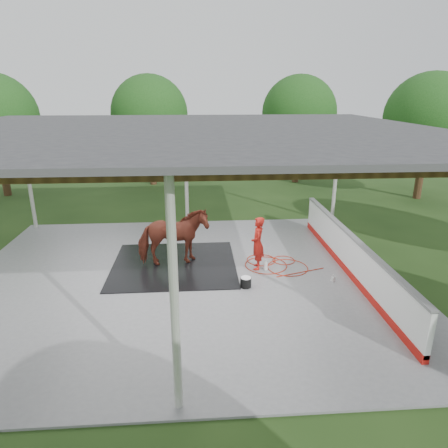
{
  "coord_description": "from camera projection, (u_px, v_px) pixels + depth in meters",
  "views": [
    {
      "loc": [
        0.36,
        -9.99,
        4.96
      ],
      "look_at": [
        1.13,
        0.71,
        1.36
      ],
      "focal_mm": 32.0,
      "sensor_mm": 36.0,
      "label": 1
    }
  ],
  "objects": [
    {
      "name": "concrete_slab",
      "position": [
        185.0,
        279.0,
        10.99
      ],
      "size": [
        12.0,
        10.0,
        0.05
      ],
      "primitive_type": "cube",
      "color": "slate",
      "rests_on": "ground"
    },
    {
      "name": "pavilion_structure",
      "position": [
        180.0,
        133.0,
        9.74
      ],
      "size": [
        12.6,
        10.6,
        4.05
      ],
      "color": "beige",
      "rests_on": "ground"
    },
    {
      "name": "ground",
      "position": [
        185.0,
        280.0,
        11.0
      ],
      "size": [
        100.0,
        100.0,
        0.0
      ],
      "primitive_type": "plane",
      "color": "#1E3814"
    },
    {
      "name": "horse",
      "position": [
        173.0,
        237.0,
        11.54
      ],
      "size": [
        2.12,
        1.23,
        1.69
      ],
      "primitive_type": "imported",
      "rotation": [
        0.0,
        0.0,
        1.74
      ],
      "color": "maroon",
      "rests_on": "rubber_mat"
    },
    {
      "name": "soap_bottle_a",
      "position": [
        266.0,
        265.0,
        11.42
      ],
      "size": [
        0.17,
        0.17,
        0.32
      ],
      "primitive_type": "imported",
      "rotation": [
        0.0,
        0.0,
        0.57
      ],
      "color": "silver",
      "rests_on": "concrete_slab"
    },
    {
      "name": "tree_belt",
      "position": [
        193.0,
        136.0,
        10.67
      ],
      "size": [
        28.0,
        28.0,
        5.8
      ],
      "color": "#382314",
      "rests_on": "ground"
    },
    {
      "name": "rubber_mat",
      "position": [
        174.0,
        264.0,
        11.81
      ],
      "size": [
        3.59,
        3.37,
        0.03
      ],
      "primitive_type": "cube",
      "color": "black",
      "rests_on": "concrete_slab"
    },
    {
      "name": "soap_bottle_b",
      "position": [
        333.0,
        278.0,
        10.78
      ],
      "size": [
        0.12,
        0.12,
        0.19
      ],
      "primitive_type": "imported",
      "rotation": [
        0.0,
        0.0,
        -1.02
      ],
      "color": "#338CD8",
      "rests_on": "concrete_slab"
    },
    {
      "name": "handler",
      "position": [
        258.0,
        243.0,
        11.36
      ],
      "size": [
        0.43,
        0.6,
        1.54
      ],
      "primitive_type": "imported",
      "rotation": [
        0.0,
        0.0,
        -1.69
      ],
      "color": "red",
      "rests_on": "concrete_slab"
    },
    {
      "name": "wash_bucket",
      "position": [
        246.0,
        282.0,
        10.45
      ],
      "size": [
        0.29,
        0.29,
        0.27
      ],
      "color": "black",
      "rests_on": "concrete_slab"
    },
    {
      "name": "hose_coil",
      "position": [
        274.0,
        264.0,
        11.82
      ],
      "size": [
        2.26,
        1.63,
        0.02
      ],
      "color": "#A3200B",
      "rests_on": "concrete_slab"
    },
    {
      "name": "dasher_board",
      "position": [
        350.0,
        255.0,
        11.12
      ],
      "size": [
        0.16,
        8.0,
        1.15
      ],
      "color": "#B2140E",
      "rests_on": "concrete_slab"
    }
  ]
}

